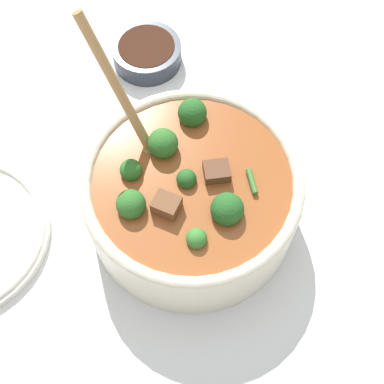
# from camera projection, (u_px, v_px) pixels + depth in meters

# --- Properties ---
(ground_plane) EXTENTS (4.00, 4.00, 0.00)m
(ground_plane) POSITION_uv_depth(u_px,v_px,m) (192.00, 215.00, 0.74)
(ground_plane) COLOR silver
(stew_bowl) EXTENTS (0.28, 0.28, 0.27)m
(stew_bowl) POSITION_uv_depth(u_px,v_px,m) (192.00, 195.00, 0.68)
(stew_bowl) COLOR beige
(stew_bowl) RESTS_ON ground_plane
(condiment_bowl) EXTENTS (0.11, 0.11, 0.03)m
(condiment_bowl) POSITION_uv_depth(u_px,v_px,m) (147.00, 52.00, 0.85)
(condiment_bowl) COLOR #232833
(condiment_bowl) RESTS_ON ground_plane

